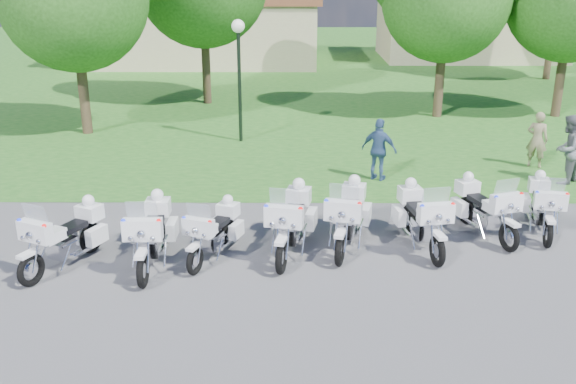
{
  "coord_description": "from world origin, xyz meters",
  "views": [
    {
      "loc": [
        -0.37,
        -12.49,
        5.85
      ],
      "look_at": [
        -0.46,
        1.2,
        0.95
      ],
      "focal_mm": 40.0,
      "sensor_mm": 36.0,
      "label": 1
    }
  ],
  "objects_px": {
    "motorcycle_2": "(215,230)",
    "motorcycle_5": "(421,217)",
    "bystander_a": "(537,140)",
    "motorcycle_1": "(152,232)",
    "motorcycle_7": "(543,205)",
    "bystander_b": "(567,150)",
    "lamp_post": "(239,50)",
    "motorcycle_4": "(348,215)",
    "bystander_c": "(379,150)",
    "motorcycle_0": "(66,235)",
    "motorcycle_6": "(484,207)",
    "motorcycle_3": "(292,220)"
  },
  "relations": [
    {
      "from": "motorcycle_7",
      "to": "motorcycle_4",
      "type": "bearing_deg",
      "value": 21.41
    },
    {
      "from": "motorcycle_1",
      "to": "motorcycle_6",
      "type": "height_order",
      "value": "motorcycle_1"
    },
    {
      "from": "motorcycle_1",
      "to": "motorcycle_7",
      "type": "distance_m",
      "value": 8.77
    },
    {
      "from": "motorcycle_5",
      "to": "motorcycle_7",
      "type": "bearing_deg",
      "value": -173.19
    },
    {
      "from": "motorcycle_2",
      "to": "motorcycle_5",
      "type": "distance_m",
      "value": 4.44
    },
    {
      "from": "motorcycle_3",
      "to": "motorcycle_7",
      "type": "bearing_deg",
      "value": -157.51
    },
    {
      "from": "motorcycle_4",
      "to": "bystander_a",
      "type": "height_order",
      "value": "bystander_a"
    },
    {
      "from": "motorcycle_4",
      "to": "bystander_b",
      "type": "distance_m",
      "value": 7.7
    },
    {
      "from": "bystander_a",
      "to": "motorcycle_1",
      "type": "bearing_deg",
      "value": 63.86
    },
    {
      "from": "motorcycle_3",
      "to": "bystander_b",
      "type": "xyz_separation_m",
      "value": [
        7.64,
        4.6,
        0.26
      ]
    },
    {
      "from": "bystander_b",
      "to": "motorcycle_1",
      "type": "bearing_deg",
      "value": -18.25
    },
    {
      "from": "motorcycle_7",
      "to": "bystander_c",
      "type": "bearing_deg",
      "value": -37.0
    },
    {
      "from": "motorcycle_7",
      "to": "motorcycle_6",
      "type": "bearing_deg",
      "value": 19.8
    },
    {
      "from": "motorcycle_4",
      "to": "motorcycle_3",
      "type": "bearing_deg",
      "value": 29.0
    },
    {
      "from": "motorcycle_1",
      "to": "motorcycle_6",
      "type": "relative_size",
      "value": 1.1
    },
    {
      "from": "motorcycle_6",
      "to": "bystander_b",
      "type": "distance_m",
      "value": 4.93
    },
    {
      "from": "motorcycle_4",
      "to": "motorcycle_6",
      "type": "height_order",
      "value": "motorcycle_4"
    },
    {
      "from": "motorcycle_0",
      "to": "lamp_post",
      "type": "xyz_separation_m",
      "value": [
        2.79,
        9.74,
        2.45
      ]
    },
    {
      "from": "motorcycle_7",
      "to": "bystander_a",
      "type": "distance_m",
      "value": 5.19
    },
    {
      "from": "motorcycle_1",
      "to": "motorcycle_7",
      "type": "xyz_separation_m",
      "value": [
        8.58,
        1.77,
        -0.05
      ]
    },
    {
      "from": "motorcycle_0",
      "to": "lamp_post",
      "type": "relative_size",
      "value": 0.53
    },
    {
      "from": "bystander_c",
      "to": "motorcycle_1",
      "type": "bearing_deg",
      "value": 74.86
    },
    {
      "from": "motorcycle_5",
      "to": "bystander_b",
      "type": "xyz_separation_m",
      "value": [
        4.84,
        4.3,
        0.3
      ]
    },
    {
      "from": "motorcycle_5",
      "to": "bystander_c",
      "type": "bearing_deg",
      "value": -95.29
    },
    {
      "from": "motorcycle_5",
      "to": "lamp_post",
      "type": "distance_m",
      "value": 10.16
    },
    {
      "from": "motorcycle_3",
      "to": "bystander_c",
      "type": "relative_size",
      "value": 1.42
    },
    {
      "from": "motorcycle_3",
      "to": "lamp_post",
      "type": "height_order",
      "value": "lamp_post"
    },
    {
      "from": "motorcycle_0",
      "to": "motorcycle_7",
      "type": "bearing_deg",
      "value": -144.94
    },
    {
      "from": "lamp_post",
      "to": "motorcycle_7",
      "type": "bearing_deg",
      "value": -46.29
    },
    {
      "from": "motorcycle_1",
      "to": "lamp_post",
      "type": "bearing_deg",
      "value": -97.07
    },
    {
      "from": "motorcycle_0",
      "to": "motorcycle_1",
      "type": "xyz_separation_m",
      "value": [
        1.73,
        0.09,
        0.03
      ]
    },
    {
      "from": "motorcycle_1",
      "to": "motorcycle_5",
      "type": "xyz_separation_m",
      "value": [
        5.64,
        0.91,
        -0.01
      ]
    },
    {
      "from": "motorcycle_7",
      "to": "motorcycle_2",
      "type": "bearing_deg",
      "value": 22.11
    },
    {
      "from": "motorcycle_0",
      "to": "motorcycle_1",
      "type": "height_order",
      "value": "motorcycle_1"
    },
    {
      "from": "motorcycle_3",
      "to": "motorcycle_7",
      "type": "height_order",
      "value": "motorcycle_3"
    },
    {
      "from": "motorcycle_0",
      "to": "motorcycle_2",
      "type": "relative_size",
      "value": 1.08
    },
    {
      "from": "motorcycle_0",
      "to": "motorcycle_4",
      "type": "height_order",
      "value": "motorcycle_4"
    },
    {
      "from": "motorcycle_4",
      "to": "motorcycle_5",
      "type": "height_order",
      "value": "motorcycle_4"
    },
    {
      "from": "motorcycle_6",
      "to": "motorcycle_3",
      "type": "bearing_deg",
      "value": -5.96
    },
    {
      "from": "motorcycle_4",
      "to": "bystander_c",
      "type": "bearing_deg",
      "value": -91.8
    },
    {
      "from": "motorcycle_0",
      "to": "bystander_c",
      "type": "relative_size",
      "value": 1.23
    },
    {
      "from": "motorcycle_3",
      "to": "bystander_a",
      "type": "height_order",
      "value": "same"
    },
    {
      "from": "motorcycle_2",
      "to": "motorcycle_5",
      "type": "xyz_separation_m",
      "value": [
        4.41,
        0.57,
        0.08
      ]
    },
    {
      "from": "bystander_a",
      "to": "bystander_c",
      "type": "bearing_deg",
      "value": 45.1
    },
    {
      "from": "lamp_post",
      "to": "bystander_c",
      "type": "bearing_deg",
      "value": -44.83
    },
    {
      "from": "motorcycle_5",
      "to": "bystander_a",
      "type": "distance_m",
      "value": 7.38
    },
    {
      "from": "motorcycle_1",
      "to": "motorcycle_4",
      "type": "relative_size",
      "value": 1.0
    },
    {
      "from": "motorcycle_0",
      "to": "motorcycle_4",
      "type": "xyz_separation_m",
      "value": [
        5.8,
        1.05,
        0.04
      ]
    },
    {
      "from": "bystander_b",
      "to": "lamp_post",
      "type": "bearing_deg",
      "value": -69.89
    },
    {
      "from": "motorcycle_4",
      "to": "motorcycle_5",
      "type": "xyz_separation_m",
      "value": [
        1.57,
        -0.04,
        -0.02
      ]
    }
  ]
}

